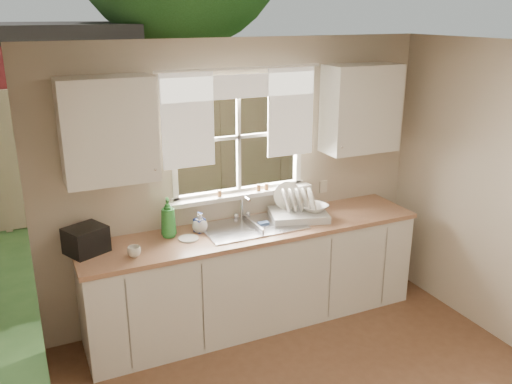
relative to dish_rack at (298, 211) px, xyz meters
name	(u,v)px	position (x,y,z in m)	size (l,w,h in m)	color
room_walls	(381,280)	(-0.46, -1.80, 0.26)	(3.62, 4.02, 2.50)	beige
ceiling	(392,53)	(-0.46, -1.73, 1.52)	(3.60, 4.00, 0.02)	silver
window	(239,155)	(-0.46, 0.27, 0.51)	(1.38, 0.16, 1.06)	white
curtains	(241,106)	(-0.46, 0.22, 0.95)	(1.50, 0.03, 0.81)	white
base_cabinets	(255,277)	(-0.46, -0.05, -0.55)	(3.00, 0.62, 0.87)	silver
countertop	(255,230)	(-0.46, -0.05, -0.09)	(3.04, 0.65, 0.04)	#AA7755
upper_cabinet_left	(108,130)	(-1.61, 0.09, 0.87)	(0.70, 0.33, 0.80)	silver
upper_cabinet_right	(361,108)	(0.69, 0.09, 0.87)	(0.70, 0.33, 0.80)	silver
wall_outlet	(323,187)	(0.42, 0.25, 0.10)	(0.08, 0.01, 0.12)	beige
sill_jars	(249,189)	(-0.40, 0.21, 0.20)	(0.50, 0.04, 0.06)	brown
sink	(253,234)	(-0.46, -0.02, -0.14)	(0.88, 0.52, 0.40)	#B7B7BC
dish_rack	(298,211)	(0.00, 0.00, 0.00)	(0.59, 0.51, 0.31)	silver
bowl	(314,208)	(0.14, -0.05, 0.03)	(0.24, 0.24, 0.06)	white
soap_bottle_a	(168,218)	(-1.19, 0.08, 0.10)	(0.13, 0.13, 0.34)	#2B8433
soap_bottle_b	(200,222)	(-0.92, 0.07, 0.02)	(0.08, 0.08, 0.18)	#2E46B0
soap_bottle_c	(200,223)	(-0.92, 0.07, 0.01)	(0.13, 0.13, 0.17)	beige
saucer	(188,238)	(-1.06, -0.04, -0.06)	(0.17, 0.17, 0.01)	silver
cup	(134,252)	(-1.54, -0.19, -0.03)	(0.11, 0.11, 0.08)	silver
black_appliance	(86,240)	(-1.86, 0.05, 0.03)	(0.29, 0.25, 0.21)	black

